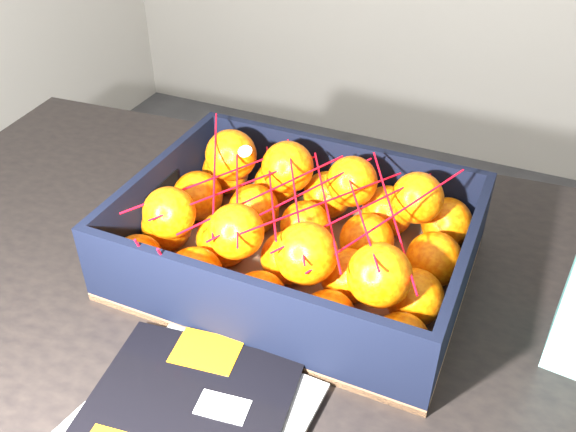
% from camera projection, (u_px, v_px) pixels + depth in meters
% --- Properties ---
extents(table, '(1.26, 0.89, 0.75)m').
position_uv_depth(table, '(247.00, 338.00, 0.89)').
color(table, black).
rests_on(table, ground).
extents(produce_crate, '(0.44, 0.33, 0.12)m').
position_uv_depth(produce_crate, '(297.00, 249.00, 0.84)').
color(produce_crate, '#87603E').
rests_on(produce_crate, table).
extents(clementine_heap, '(0.43, 0.31, 0.13)m').
position_uv_depth(clementine_heap, '(297.00, 230.00, 0.83)').
color(clementine_heap, '#ED5F04').
rests_on(clementine_heap, produce_crate).
extents(mesh_net, '(0.37, 0.29, 0.10)m').
position_uv_depth(mesh_net, '(289.00, 200.00, 0.78)').
color(mesh_net, red).
rests_on(mesh_net, clementine_heap).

